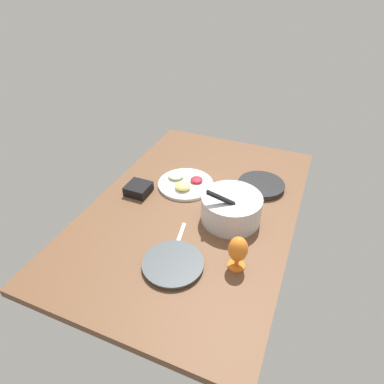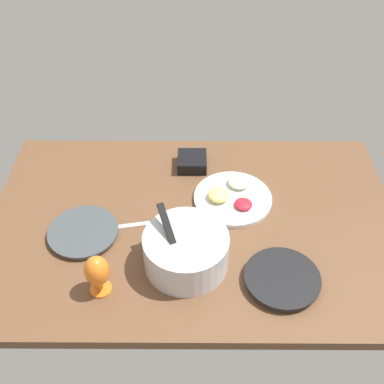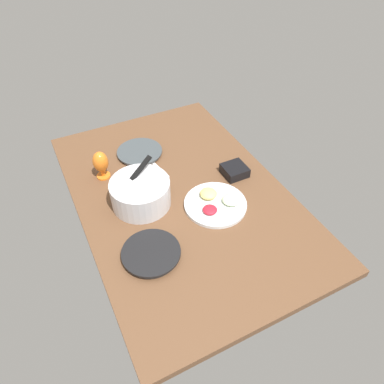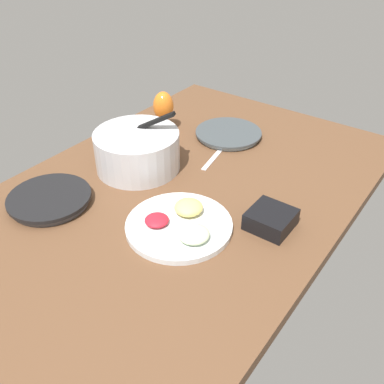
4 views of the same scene
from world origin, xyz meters
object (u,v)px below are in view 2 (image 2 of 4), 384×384
Objects in this scene: fruit_platter at (231,197)px; hurricane_glass_orange at (96,272)px; dinner_plate_right at (82,232)px; dinner_plate_left at (281,279)px; mixing_bowl at (185,250)px; square_bowl_black at (191,161)px.

fruit_platter is 65.46cm from hurricane_glass_orange.
hurricane_glass_orange is (-10.25, 25.14, 8.45)cm from dinner_plate_right.
fruit_platter is (14.81, -41.13, -0.02)cm from dinner_plate_left.
fruit_platter is at bearing -161.24° from dinner_plate_right.
dinner_plate_left is 62.62cm from hurricane_glass_orange.
mixing_bowl is at bearing -158.15° from hurricane_glass_orange.
fruit_platter is (-57.44, -19.50, 0.35)cm from dinner_plate_right.
mixing_bowl is 0.94× the size of fruit_platter.
hurricane_glass_orange is at bearing 112.18° from dinner_plate_right.
dinner_plate_right is 60.66cm from fruit_platter.
dinner_plate_right is 0.84× the size of fruit_platter.
hurricane_glass_orange reaches higher than dinner_plate_right.
dinner_plate_left is at bearing 163.34° from dinner_plate_right.
mixing_bowl is at bearing 160.86° from dinner_plate_right.
mixing_bowl is 54.33cm from square_bowl_black.
square_bowl_black reaches higher than dinner_plate_right.
dinner_plate_right is 57.68cm from square_bowl_black.
square_bowl_black is (-30.75, -65.68, -6.68)cm from hurricane_glass_orange.
dinner_plate_right is at bearing 18.76° from fruit_platter.
hurricane_glass_orange reaches higher than dinner_plate_left.
fruit_platter reaches higher than dinner_plate_right.
square_bowl_black is at bearing -51.99° from fruit_platter.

